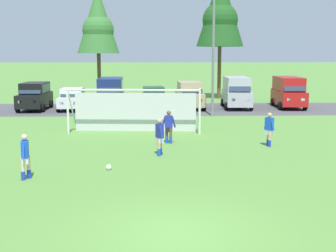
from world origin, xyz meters
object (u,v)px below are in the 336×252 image
(parked_car_slot_far_left, at_px, (35,96))
(street_lamp, at_px, (216,55))
(soccer_ball, at_px, (109,167))
(parked_car_slot_center_right, at_px, (190,95))
(player_midfield_center, at_px, (25,157))
(player_winger_left, at_px, (160,137))
(player_striker_near, at_px, (169,127))
(player_defender_far, at_px, (269,129))
(parked_car_slot_right, at_px, (237,92))
(parked_car_slot_left, at_px, (72,99))
(parked_car_slot_far_right, at_px, (289,91))
(soccer_goal, at_px, (135,109))
(parked_car_slot_center_left, at_px, (111,93))
(parked_car_slot_center, at_px, (154,97))

(parked_car_slot_far_left, xyz_separation_m, street_lamp, (13.70, -4.13, 3.22))
(soccer_ball, bearing_deg, parked_car_slot_center_right, 76.68)
(player_midfield_center, height_order, parked_car_slot_far_left, parked_car_slot_far_left)
(player_midfield_center, relative_size, parked_car_slot_far_left, 0.36)
(player_midfield_center, relative_size, player_winger_left, 1.00)
(player_striker_near, xyz_separation_m, player_winger_left, (-0.49, -2.75, 0.00))
(player_defender_far, bearing_deg, parked_car_slot_right, 85.50)
(soccer_ball, bearing_deg, player_winger_left, 51.28)
(parked_car_slot_right, height_order, street_lamp, street_lamp)
(parked_car_slot_left, xyz_separation_m, parked_car_slot_far_right, (17.47, 0.88, 0.47))
(player_defender_far, bearing_deg, player_striker_near, 169.35)
(parked_car_slot_far_right, bearing_deg, player_defender_far, -109.40)
(soccer_goal, height_order, parked_car_slot_far_right, soccer_goal)
(player_winger_left, bearing_deg, street_lamp, 71.99)
(soccer_goal, bearing_deg, player_midfield_center, -109.31)
(player_midfield_center, bearing_deg, street_lamp, 61.32)
(soccer_goal, xyz_separation_m, parked_car_slot_far_left, (-8.29, 10.43, -0.18))
(soccer_ball, distance_m, player_winger_left, 3.27)
(player_midfield_center, distance_m, street_lamp, 18.89)
(soccer_goal, distance_m, parked_car_slot_far_left, 13.33)
(player_striker_near, height_order, player_defender_far, same)
(parked_car_slot_center_left, bearing_deg, street_lamp, -26.56)
(parked_car_slot_center_left, bearing_deg, player_defender_far, -58.61)
(parked_car_slot_far_left, xyz_separation_m, parked_car_slot_center, (9.37, 1.19, -0.24))
(player_winger_left, xyz_separation_m, parked_car_slot_center, (-0.24, 17.90, 0.05))
(soccer_goal, relative_size, parked_car_slot_center_right, 1.61)
(parked_car_slot_far_left, xyz_separation_m, parked_car_slot_center_left, (5.99, -0.27, 0.23))
(parked_car_slot_left, bearing_deg, parked_car_slot_right, 3.44)
(player_winger_left, xyz_separation_m, parked_car_slot_center_left, (-3.62, 16.45, 0.52))
(soccer_goal, xyz_separation_m, parked_car_slot_center_left, (-2.30, 10.16, 0.05))
(parked_car_slot_center, bearing_deg, parked_car_slot_far_left, -172.76)
(soccer_ball, xyz_separation_m, player_striker_near, (2.48, 5.24, 0.71))
(parked_car_slot_far_left, relative_size, parked_car_slot_center_right, 0.98)
(player_midfield_center, xyz_separation_m, parked_car_slot_center_left, (1.20, 20.14, 0.52))
(soccer_goal, distance_m, parked_car_slot_far_right, 16.54)
(soccer_goal, xyz_separation_m, player_winger_left, (1.32, -6.28, -0.47))
(parked_car_slot_left, height_order, parked_car_slot_right, parked_car_slot_right)
(soccer_ball, distance_m, parked_car_slot_center, 20.48)
(parked_car_slot_far_left, xyz_separation_m, parked_car_slot_left, (2.95, -0.07, -0.24))
(soccer_goal, height_order, street_lamp, street_lamp)
(player_winger_left, bearing_deg, parked_car_slot_center_right, 81.17)
(soccer_ball, height_order, player_striker_near, player_striker_near)
(player_midfield_center, xyz_separation_m, parked_car_slot_left, (-1.84, 20.34, 0.05))
(player_winger_left, height_order, parked_car_slot_right, parked_car_slot_right)
(player_midfield_center, height_order, parked_car_slot_right, parked_car_slot_right)
(player_striker_near, distance_m, parked_car_slot_center_left, 14.31)
(parked_car_slot_far_left, height_order, parked_car_slot_far_right, parked_car_slot_far_right)
(soccer_ball, xyz_separation_m, parked_car_slot_right, (8.51, 19.93, 1.23))
(parked_car_slot_center_left, bearing_deg, parked_car_slot_center, 23.34)
(parked_car_slot_left, bearing_deg, player_midfield_center, -84.84)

